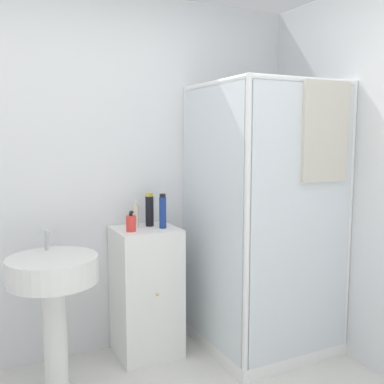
% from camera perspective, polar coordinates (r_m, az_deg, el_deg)
% --- Properties ---
extents(wall_back, '(6.40, 0.06, 2.50)m').
position_cam_1_polar(wall_back, '(3.15, -14.80, 1.83)').
color(wall_back, silver).
rests_on(wall_back, ground_plane).
extents(shower_enclosure, '(0.86, 0.89, 1.89)m').
position_cam_1_polar(shower_enclosure, '(3.28, 9.01, -10.74)').
color(shower_enclosure, white).
rests_on(shower_enclosure, ground_plane).
extents(vanity_cabinet, '(0.42, 0.41, 0.90)m').
position_cam_1_polar(vanity_cabinet, '(3.22, -5.83, -12.47)').
color(vanity_cabinet, white).
rests_on(vanity_cabinet, ground_plane).
extents(sink, '(0.52, 0.52, 0.97)m').
position_cam_1_polar(sink, '(2.79, -17.20, -11.39)').
color(sink, white).
rests_on(sink, ground_plane).
extents(soap_dispenser, '(0.06, 0.07, 0.14)m').
position_cam_1_polar(soap_dispenser, '(3.00, -7.76, -3.93)').
color(soap_dispenser, red).
rests_on(soap_dispenser, vanity_cabinet).
extents(shampoo_bottle_tall_black, '(0.06, 0.06, 0.23)m').
position_cam_1_polar(shampoo_bottle_tall_black, '(3.15, -5.42, -2.29)').
color(shampoo_bottle_tall_black, black).
rests_on(shampoo_bottle_tall_black, vanity_cabinet).
extents(shampoo_bottle_blue, '(0.05, 0.05, 0.24)m').
position_cam_1_polar(shampoo_bottle_blue, '(3.07, -3.74, -2.48)').
color(shampoo_bottle_blue, navy).
rests_on(shampoo_bottle_blue, vanity_cabinet).
extents(lotion_bottle_white, '(0.05, 0.05, 0.19)m').
position_cam_1_polar(lotion_bottle_white, '(3.13, -7.17, -3.01)').
color(lotion_bottle_white, beige).
rests_on(lotion_bottle_white, vanity_cabinet).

